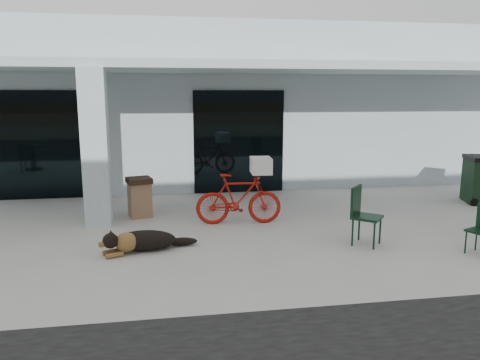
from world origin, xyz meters
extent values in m
plane|color=#B8B6AD|center=(0.00, 0.00, 0.00)|extent=(80.00, 80.00, 0.00)
cube|color=silver|center=(0.00, 8.50, 2.25)|extent=(22.00, 7.00, 4.50)
cube|color=black|center=(-3.20, 4.98, 1.35)|extent=(2.80, 0.06, 2.70)
cube|color=black|center=(1.80, 4.98, 1.35)|extent=(2.40, 0.06, 2.70)
cube|color=silver|center=(-1.50, 2.30, 1.56)|extent=(0.50, 0.50, 3.12)
cube|color=silver|center=(0.00, 3.60, 3.21)|extent=(22.00, 2.80, 0.18)
imported|color=#A7160D|center=(1.30, 1.90, 0.52)|extent=(1.76, 0.61, 1.04)
cube|color=white|center=(1.75, 1.87, 1.20)|extent=(0.43, 0.56, 0.32)
cylinder|color=white|center=(-0.40, 0.95, 0.06)|extent=(0.11, 0.11, 0.11)
camera|label=1|loc=(-0.17, -7.22, 2.65)|focal=35.00mm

